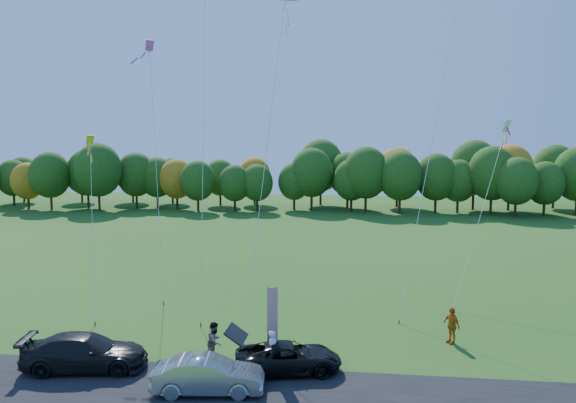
# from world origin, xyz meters

# --- Properties ---
(ground) EXTENTS (160.00, 160.00, 0.00)m
(ground) POSITION_xyz_m (0.00, 0.00, 0.00)
(ground) COLOR #205015
(asphalt_strip) EXTENTS (90.00, 6.00, 0.01)m
(asphalt_strip) POSITION_xyz_m (0.00, -4.00, 0.01)
(asphalt_strip) COLOR black
(asphalt_strip) RESTS_ON ground
(tree_line) EXTENTS (116.00, 12.00, 10.00)m
(tree_line) POSITION_xyz_m (0.00, 55.00, 0.00)
(tree_line) COLOR #1E4711
(tree_line) RESTS_ON ground
(black_suv) EXTENTS (5.23, 3.30, 1.34)m
(black_suv) POSITION_xyz_m (0.93, -1.31, 0.67)
(black_suv) COLOR black
(black_suv) RESTS_ON ground
(silver_sedan) EXTENTS (4.82, 2.19, 1.53)m
(silver_sedan) POSITION_xyz_m (-2.14, -3.84, 0.77)
(silver_sedan) COLOR #9B9BA0
(silver_sedan) RESTS_ON ground
(dark_truck_a) EXTENTS (5.95, 3.21, 1.64)m
(dark_truck_a) POSITION_xyz_m (-8.40, -2.19, 0.82)
(dark_truck_a) COLOR black
(dark_truck_a) RESTS_ON ground
(person_tailgate_a) EXTENTS (0.69, 0.82, 1.92)m
(person_tailgate_a) POSITION_xyz_m (0.25, -1.39, 0.96)
(person_tailgate_a) COLOR white
(person_tailgate_a) RESTS_ON ground
(person_tailgate_b) EXTENTS (0.84, 1.01, 1.90)m
(person_tailgate_b) POSITION_xyz_m (-2.72, -0.50, 0.95)
(person_tailgate_b) COLOR gray
(person_tailgate_b) RESTS_ON ground
(person_east) EXTENTS (1.00, 1.19, 1.91)m
(person_east) POSITION_xyz_m (8.89, 3.33, 0.95)
(person_east) COLOR #CC6A13
(person_east) RESTS_ON ground
(feather_flag) EXTENTS (0.47, 0.26, 3.81)m
(feather_flag) POSITION_xyz_m (0.04, -0.57, 2.32)
(feather_flag) COLOR #999999
(feather_flag) RESTS_ON ground
(kite_delta_blue) EXTENTS (3.44, 11.15, 31.11)m
(kite_delta_blue) POSITION_xyz_m (-5.75, 9.41, 15.46)
(kite_delta_blue) COLOR #4C3F33
(kite_delta_blue) RESTS_ON ground
(kite_parafoil_orange) EXTENTS (8.00, 12.16, 29.77)m
(kite_parafoil_orange) POSITION_xyz_m (9.39, 11.88, 14.65)
(kite_parafoil_orange) COLOR #4C3F33
(kite_parafoil_orange) RESTS_ON ground
(kite_delta_red) EXTENTS (2.52, 9.29, 20.92)m
(kite_delta_red) POSITION_xyz_m (-1.12, 5.84, 10.66)
(kite_delta_red) COLOR #4C3F33
(kite_delta_red) RESTS_ON ground
(kite_diamond_yellow) EXTENTS (3.77, 7.26, 11.15)m
(kite_diamond_yellow) POSITION_xyz_m (-12.40, 7.02, 5.37)
(kite_diamond_yellow) COLOR #4C3F33
(kite_diamond_yellow) RESTS_ON ground
(kite_diamond_white) EXTENTS (5.22, 7.67, 12.35)m
(kite_diamond_white) POSITION_xyz_m (12.13, 12.28, 5.84)
(kite_diamond_white) COLOR #4C3F33
(kite_diamond_white) RESTS_ON ground
(kite_diamond_pink) EXTENTS (3.29, 6.36, 17.94)m
(kite_diamond_pink) POSITION_xyz_m (-9.61, 10.88, 8.73)
(kite_diamond_pink) COLOR #4C3F33
(kite_diamond_pink) RESTS_ON ground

